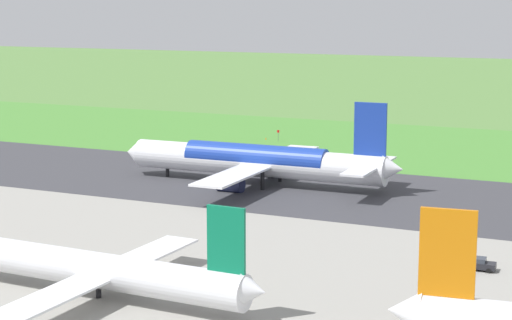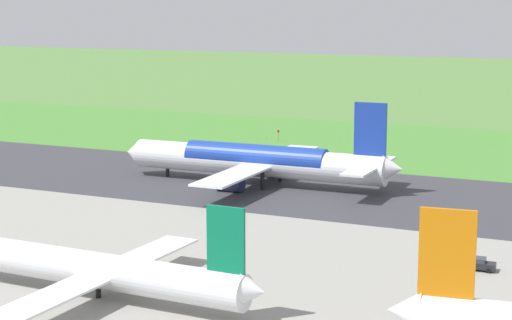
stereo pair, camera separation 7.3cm
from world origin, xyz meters
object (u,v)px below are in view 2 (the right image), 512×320
Objects in this scene: airliner_parked_mid at (99,270)px; traffic_cone_orange at (266,138)px; service_car_followme at (478,264)px; airliner_main at (258,161)px; no_stopping_sign at (278,135)px.

traffic_cone_orange is (31.55, -114.36, -3.02)m from airliner_parked_mid.
airliner_parked_mid is at bearing 105.42° from traffic_cone_orange.
airliner_parked_mid reaches higher than service_car_followme.
airliner_main is at bearing -80.69° from airliner_parked_mid.
airliner_main is 51.68m from no_stopping_sign.
service_car_followme is (-35.78, -28.23, -2.45)m from airliner_parked_mid.
traffic_cone_orange is (20.99, -49.95, -4.08)m from airliner_main.
service_car_followme is at bearing 126.83° from no_stopping_sign.
airliner_main is at bearing 112.79° from traffic_cone_orange.
airliner_parked_mid reaches higher than traffic_cone_orange.
no_stopping_sign reaches higher than service_car_followme.
no_stopping_sign is at bearing -70.52° from airliner_main.
airliner_main is at bearing 109.48° from no_stopping_sign.
traffic_cone_orange is at bearing -18.89° from no_stopping_sign.
airliner_main reaches higher than traffic_cone_orange.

